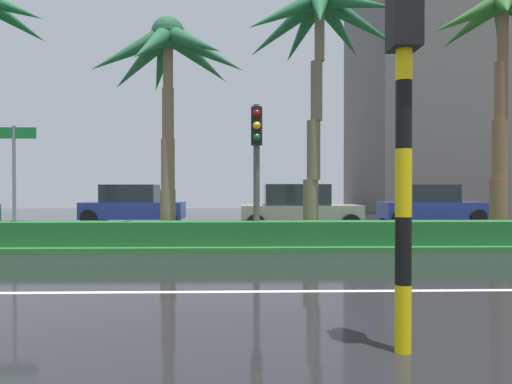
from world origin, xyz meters
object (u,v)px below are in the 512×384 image
at_px(palm_tree_centre_right, 319,33).
at_px(palm_tree_centre, 169,62).
at_px(street_name_sign, 14,169).
at_px(palm_tree_mid_right, 502,38).
at_px(car_in_traffic_fourth, 430,205).
at_px(traffic_signal_foreground, 403,72).
at_px(car_in_traffic_second, 133,205).
at_px(car_in_traffic_third, 299,209).
at_px(traffic_signal_median_right, 257,148).

bearing_deg(palm_tree_centre_right, palm_tree_centre, -174.68).
distance_m(palm_tree_centre, street_name_sign, 4.83).
distance_m(palm_tree_mid_right, street_name_sign, 13.80).
xyz_separation_m(street_name_sign, car_in_traffic_fourth, (13.87, 8.39, -1.25)).
distance_m(palm_tree_centre, car_in_traffic_fourth, 13.24).
height_order(street_name_sign, traffic_signal_foreground, traffic_signal_foreground).
distance_m(palm_tree_centre, palm_tree_centre_right, 4.32).
bearing_deg(car_in_traffic_fourth, car_in_traffic_second, 178.94).
xyz_separation_m(car_in_traffic_second, car_in_traffic_third, (6.85, -3.47, 0.00)).
height_order(car_in_traffic_third, car_in_traffic_fourth, same).
xyz_separation_m(palm_tree_centre, car_in_traffic_fourth, (10.18, 7.36, -4.20)).
bearing_deg(street_name_sign, traffic_signal_median_right, 0.88).
xyz_separation_m(palm_tree_centre, palm_tree_centre_right, (4.19, 0.39, 0.97)).
relative_size(palm_tree_centre_right, palm_tree_mid_right, 1.00).
distance_m(palm_tree_centre_right, palm_tree_mid_right, 5.29).
bearing_deg(palm_tree_centre, car_in_traffic_second, 110.18).
xyz_separation_m(car_in_traffic_second, car_in_traffic_fourth, (12.97, -0.24, 0.00)).
xyz_separation_m(palm_tree_centre_right, traffic_signal_foreground, (-0.58, -8.67, -3.24)).
xyz_separation_m(palm_tree_centre_right, car_in_traffic_third, (-0.13, 3.74, -5.17)).
xyz_separation_m(traffic_signal_median_right, car_in_traffic_fourth, (7.80, 8.29, -1.79)).
bearing_deg(palm_tree_centre, car_in_traffic_third, 45.53).
relative_size(palm_tree_centre, traffic_signal_median_right, 1.71).
xyz_separation_m(palm_tree_centre_right, car_in_traffic_second, (-6.99, 7.21, -5.17)).
xyz_separation_m(palm_tree_mid_right, car_in_traffic_second, (-12.27, 7.16, -5.09)).
bearing_deg(palm_tree_centre, car_in_traffic_fourth, 35.88).
height_order(traffic_signal_foreground, car_in_traffic_second, traffic_signal_foreground).
height_order(palm_tree_centre_right, car_in_traffic_second, palm_tree_centre_right).
bearing_deg(palm_tree_centre_right, palm_tree_mid_right, 0.59).
bearing_deg(traffic_signal_median_right, car_in_traffic_second, 121.20).
bearing_deg(traffic_signal_foreground, car_in_traffic_second, -68.02).
bearing_deg(palm_tree_mid_right, palm_tree_centre, -177.31).
distance_m(traffic_signal_median_right, traffic_signal_foreground, 7.46).
relative_size(palm_tree_centre, street_name_sign, 2.04).
xyz_separation_m(palm_tree_centre, traffic_signal_foreground, (3.62, -8.28, -2.27)).
xyz_separation_m(palm_tree_centre_right, car_in_traffic_fourth, (5.98, 6.97, -5.17)).
bearing_deg(car_in_traffic_fourth, traffic_signal_median_right, -133.25).
distance_m(palm_tree_centre_right, traffic_signal_median_right, 4.06).
height_order(traffic_signal_median_right, car_in_traffic_second, traffic_signal_median_right).
bearing_deg(traffic_signal_foreground, street_name_sign, -44.80).
distance_m(traffic_signal_foreground, car_in_traffic_third, 12.57).
distance_m(car_in_traffic_second, car_in_traffic_fourth, 12.97).
xyz_separation_m(palm_tree_centre, traffic_signal_median_right, (2.37, -0.93, -2.41)).
bearing_deg(traffic_signal_median_right, palm_tree_mid_right, 10.98).
relative_size(car_in_traffic_third, car_in_traffic_fourth, 1.00).
relative_size(palm_tree_centre, palm_tree_mid_right, 0.84).
bearing_deg(palm_tree_centre, traffic_signal_foreground, -66.42).
bearing_deg(palm_tree_centre_right, car_in_traffic_second, 134.10).
height_order(street_name_sign, car_in_traffic_fourth, street_name_sign).
distance_m(palm_tree_centre_right, car_in_traffic_second, 11.29).
bearing_deg(car_in_traffic_fourth, palm_tree_centre, -144.12).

